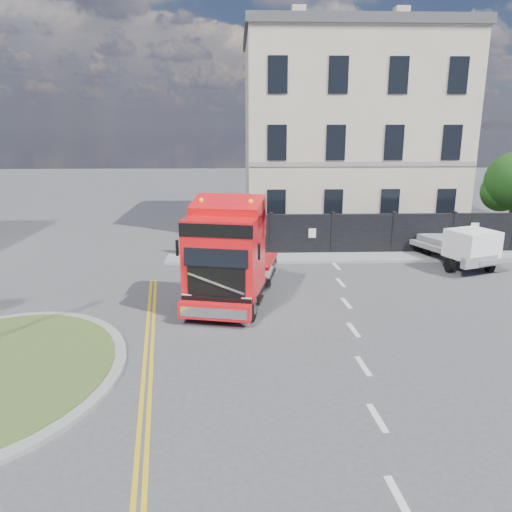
{
  "coord_description": "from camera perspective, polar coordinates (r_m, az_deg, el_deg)",
  "views": [
    {
      "loc": [
        -0.62,
        -14.68,
        6.16
      ],
      "look_at": [
        0.01,
        1.92,
        1.8
      ],
      "focal_mm": 35.0,
      "sensor_mm": 36.0,
      "label": 1
    }
  ],
  "objects": [
    {
      "name": "flatbed_pickup",
      "position": [
        23.74,
        22.86,
        0.96
      ],
      "size": [
        3.18,
        4.83,
        1.84
      ],
      "rotation": [
        0.0,
        0.0,
        0.36
      ],
      "color": "gray",
      "rests_on": "ground"
    },
    {
      "name": "georgian_building",
      "position": [
        31.88,
        10.13,
        13.79
      ],
      "size": [
        12.3,
        10.3,
        12.8
      ],
      "color": "beige",
      "rests_on": "ground"
    },
    {
      "name": "hoarding_fence",
      "position": [
        25.27,
        14.39,
        2.46
      ],
      "size": [
        18.8,
        0.25,
        2.0
      ],
      "color": "black",
      "rests_on": "ground"
    },
    {
      "name": "tree",
      "position": [
        30.85,
        27.19,
        7.31
      ],
      "size": [
        3.2,
        3.2,
        4.8
      ],
      "color": "#382619",
      "rests_on": "ground"
    },
    {
      "name": "ground",
      "position": [
        15.93,
        0.24,
        -8.04
      ],
      "size": [
        120.0,
        120.0,
        0.0
      ],
      "primitive_type": "plane",
      "color": "#424244",
      "rests_on": "ground"
    },
    {
      "name": "pavement_far",
      "position": [
        24.49,
        13.6,
        -0.14
      ],
      "size": [
        20.0,
        1.6,
        0.12
      ],
      "primitive_type": "cube",
      "color": "gray",
      "rests_on": "ground"
    },
    {
      "name": "truck",
      "position": [
        17.34,
        -3.09,
        -0.32
      ],
      "size": [
        3.58,
        6.57,
        3.73
      ],
      "rotation": [
        0.0,
        0.0,
        -0.21
      ],
      "color": "black",
      "rests_on": "ground"
    }
  ]
}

